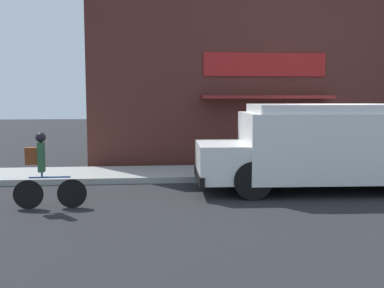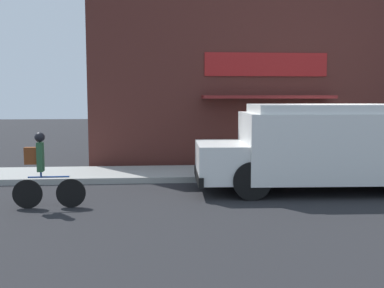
# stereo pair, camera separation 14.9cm
# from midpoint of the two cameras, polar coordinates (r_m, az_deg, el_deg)

# --- Properties ---
(ground_plane) EXTENTS (70.00, 70.00, 0.00)m
(ground_plane) POSITION_cam_midpoint_polar(r_m,az_deg,el_deg) (13.32, 16.95, -4.45)
(ground_plane) COLOR #232326
(sidewalk) EXTENTS (28.00, 2.12, 0.17)m
(sidewalk) POSITION_cam_midpoint_polar(r_m,az_deg,el_deg) (14.27, 15.35, -3.36)
(sidewalk) COLOR #999993
(sidewalk) RESTS_ON ground_plane
(storefront) EXTENTS (14.23, 0.96, 5.84)m
(storefront) POSITION_cam_midpoint_polar(r_m,az_deg,el_deg) (15.47, 13.56, 7.92)
(storefront) COLOR #4C231E
(storefront) RESTS_ON ground_plane
(school_bus) EXTENTS (6.48, 2.72, 2.18)m
(school_bus) POSITION_cam_midpoint_polar(r_m,az_deg,el_deg) (11.79, 17.35, -0.11)
(school_bus) COLOR white
(school_bus) RESTS_ON ground_plane
(cyclist) EXTENTS (1.53, 0.21, 1.63)m
(cyclist) POSITION_cam_midpoint_polar(r_m,az_deg,el_deg) (9.99, -18.74, -3.28)
(cyclist) COLOR black
(cyclist) RESTS_ON ground_plane
(trash_bin) EXTENTS (0.62, 0.62, 0.86)m
(trash_bin) POSITION_cam_midpoint_polar(r_m,az_deg,el_deg) (14.40, 10.50, -1.11)
(trash_bin) COLOR #2D5138
(trash_bin) RESTS_ON sidewalk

